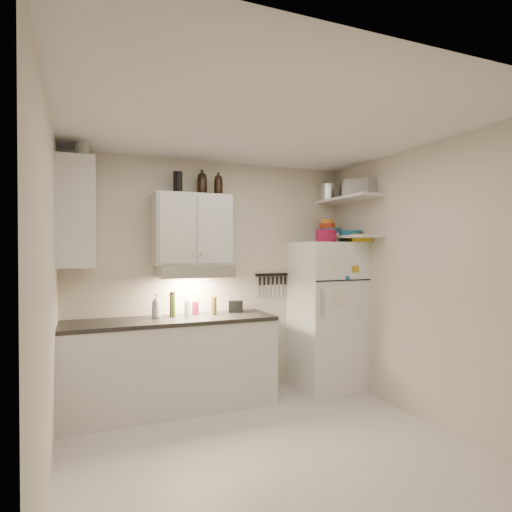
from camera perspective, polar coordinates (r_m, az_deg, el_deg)
name	(u,v)px	position (r m, az deg, el deg)	size (l,w,h in m)	color
floor	(270,452)	(3.77, 1.95, -24.65)	(3.20, 3.00, 0.02)	silver
ceiling	(271,124)	(3.55, 1.97, 17.15)	(3.20, 3.00, 0.02)	silver
back_wall	(215,278)	(4.83, -5.54, -2.89)	(3.20, 0.02, 2.60)	beige
left_wall	(46,298)	(3.12, -26.16, -5.00)	(0.02, 3.00, 2.60)	beige
right_wall	(426,283)	(4.34, 21.68, -3.36)	(0.02, 3.00, 2.60)	beige
base_cabinet	(172,366)	(4.54, -11.19, -14.17)	(2.10, 0.60, 0.88)	silver
countertop	(171,320)	(4.44, -11.21, -8.42)	(2.10, 0.62, 0.04)	#272422
upper_cabinet	(192,230)	(4.57, -8.50, 3.48)	(0.80, 0.33, 0.75)	silver
side_cabinet	(76,213)	(4.31, -22.91, 5.26)	(0.33, 0.55, 1.00)	silver
range_hood	(194,271)	(4.51, -8.29, -2.01)	(0.76, 0.46, 0.12)	silver
fridge	(327,315)	(5.08, 9.40, -7.82)	(0.70, 0.68, 1.70)	white
shelf_hi	(348,199)	(5.06, 12.20, 7.48)	(0.30, 0.95, 0.03)	silver
shelf_lo	(348,237)	(5.02, 12.18, 2.49)	(0.30, 0.95, 0.03)	silver
knife_strip	(272,275)	(5.06, 2.15, -2.49)	(0.42, 0.02, 0.03)	black
dutch_oven	(326,236)	(4.83, 9.29, 2.67)	(0.24, 0.24, 0.14)	maroon
book_stack	(360,238)	(4.98, 13.67, 2.32)	(0.21, 0.27, 0.09)	#B69716
spice_jar	(336,238)	(4.97, 10.65, 2.42)	(0.06, 0.06, 0.11)	silver
stock_pot	(329,193)	(5.36, 9.65, 8.31)	(0.27, 0.27, 0.19)	silver
tin_a	(351,188)	(4.92, 12.56, 8.86)	(0.17, 0.16, 0.17)	#AAAAAD
tin_b	(367,187)	(4.91, 14.63, 8.91)	(0.18, 0.18, 0.18)	#AAAAAD
bowl_teal	(331,232)	(5.24, 9.97, 3.12)	(0.24, 0.24, 0.10)	#185B89
bowl_orange	(327,226)	(5.23, 9.47, 3.98)	(0.19, 0.19, 0.06)	red
bowl_yellow	(327,221)	(5.24, 9.47, 4.57)	(0.15, 0.15, 0.05)	orange
plates	(351,233)	(5.05, 12.61, 2.99)	(0.24, 0.24, 0.06)	#185B89
growler_a	(202,184)	(4.70, -7.20, 9.55)	(0.11, 0.11, 0.25)	black
growler_b	(218,185)	(4.65, -5.04, 9.47)	(0.09, 0.09, 0.22)	black
thermos_a	(177,183)	(4.63, -10.48, 9.57)	(0.08, 0.08, 0.24)	black
thermos_b	(179,183)	(4.59, -10.28, 9.61)	(0.08, 0.08, 0.23)	black
side_jar	(82,150)	(4.38, -22.21, 12.92)	(0.13, 0.13, 0.17)	silver
soap_bottle	(156,304)	(4.46, -13.14, -6.31)	(0.11, 0.11, 0.28)	silver
pepper_mill	(214,306)	(4.59, -5.65, -6.63)	(0.06, 0.06, 0.20)	brown
oil_bottle	(173,307)	(4.48, -10.99, -6.64)	(0.04, 0.04, 0.22)	#3E5916
vinegar_bottle	(172,304)	(4.54, -11.11, -6.31)	(0.05, 0.05, 0.26)	black
clear_bottle	(187,308)	(4.51, -9.16, -6.90)	(0.06, 0.06, 0.17)	silver
red_jar	(195,308)	(4.64, -8.09, -6.88)	(0.07, 0.07, 0.14)	maroon
caddy	(236,307)	(4.77, -2.69, -6.74)	(0.15, 0.11, 0.13)	black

